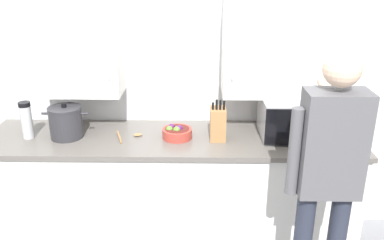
{
  "coord_description": "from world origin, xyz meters",
  "views": [
    {
      "loc": [
        0.19,
        -2.02,
        2.13
      ],
      "look_at": [
        0.15,
        0.71,
        1.08
      ],
      "focal_mm": 38.76,
      "sensor_mm": 36.0,
      "label": 1
    }
  ],
  "objects_px": {
    "stock_pot": "(66,122)",
    "person_figure": "(328,171)",
    "microwave_oven": "(297,117)",
    "fruit_bowl": "(177,132)",
    "wooden_spoon": "(129,136)",
    "thermos_flask": "(26,120)",
    "knife_block": "(218,124)"
  },
  "relations": [
    {
      "from": "stock_pot",
      "to": "person_figure",
      "type": "relative_size",
      "value": 0.19
    },
    {
      "from": "microwave_oven",
      "to": "person_figure",
      "type": "bearing_deg",
      "value": -89.47
    },
    {
      "from": "fruit_bowl",
      "to": "wooden_spoon",
      "type": "xyz_separation_m",
      "value": [
        -0.35,
        0.01,
        -0.03
      ]
    },
    {
      "from": "microwave_oven",
      "to": "thermos_flask",
      "type": "relative_size",
      "value": 2.12
    },
    {
      "from": "stock_pot",
      "to": "person_figure",
      "type": "xyz_separation_m",
      "value": [
        1.68,
        -0.69,
        -0.01
      ]
    },
    {
      "from": "wooden_spoon",
      "to": "microwave_oven",
      "type": "bearing_deg",
      "value": 2.3
    },
    {
      "from": "knife_block",
      "to": "person_figure",
      "type": "distance_m",
      "value": 0.89
    },
    {
      "from": "person_figure",
      "to": "thermos_flask",
      "type": "bearing_deg",
      "value": 161.02
    },
    {
      "from": "microwave_oven",
      "to": "thermos_flask",
      "type": "height_order",
      "value": "microwave_oven"
    },
    {
      "from": "fruit_bowl",
      "to": "stock_pot",
      "type": "bearing_deg",
      "value": -179.96
    },
    {
      "from": "wooden_spoon",
      "to": "knife_block",
      "type": "bearing_deg",
      "value": -2.19
    },
    {
      "from": "knife_block",
      "to": "wooden_spoon",
      "type": "height_order",
      "value": "knife_block"
    },
    {
      "from": "fruit_bowl",
      "to": "person_figure",
      "type": "distance_m",
      "value": 1.12
    },
    {
      "from": "fruit_bowl",
      "to": "knife_block",
      "type": "xyz_separation_m",
      "value": [
        0.29,
        -0.02,
        0.08
      ]
    },
    {
      "from": "microwave_oven",
      "to": "fruit_bowl",
      "type": "distance_m",
      "value": 0.88
    },
    {
      "from": "fruit_bowl",
      "to": "microwave_oven",
      "type": "bearing_deg",
      "value": 3.85
    },
    {
      "from": "fruit_bowl",
      "to": "stock_pot",
      "type": "height_order",
      "value": "stock_pot"
    },
    {
      "from": "microwave_oven",
      "to": "stock_pot",
      "type": "bearing_deg",
      "value": -177.97
    },
    {
      "from": "fruit_bowl",
      "to": "wooden_spoon",
      "type": "height_order",
      "value": "fruit_bowl"
    },
    {
      "from": "microwave_oven",
      "to": "wooden_spoon",
      "type": "xyz_separation_m",
      "value": [
        -1.22,
        -0.05,
        -0.13
      ]
    },
    {
      "from": "microwave_oven",
      "to": "fruit_bowl",
      "type": "bearing_deg",
      "value": -176.15
    },
    {
      "from": "person_figure",
      "to": "fruit_bowl",
      "type": "bearing_deg",
      "value": 141.94
    },
    {
      "from": "stock_pot",
      "to": "thermos_flask",
      "type": "distance_m",
      "value": 0.28
    },
    {
      "from": "microwave_oven",
      "to": "person_figure",
      "type": "distance_m",
      "value": 0.75
    },
    {
      "from": "stock_pot",
      "to": "wooden_spoon",
      "type": "height_order",
      "value": "stock_pot"
    },
    {
      "from": "stock_pot",
      "to": "microwave_oven",
      "type": "bearing_deg",
      "value": 2.03
    },
    {
      "from": "knife_block",
      "to": "thermos_flask",
      "type": "xyz_separation_m",
      "value": [
        -1.37,
        -0.0,
        0.02
      ]
    },
    {
      "from": "fruit_bowl",
      "to": "person_figure",
      "type": "height_order",
      "value": "person_figure"
    },
    {
      "from": "stock_pot",
      "to": "thermos_flask",
      "type": "xyz_separation_m",
      "value": [
        -0.28,
        -0.02,
        0.02
      ]
    },
    {
      "from": "fruit_bowl",
      "to": "person_figure",
      "type": "relative_size",
      "value": 0.13
    },
    {
      "from": "knife_block",
      "to": "stock_pot",
      "type": "bearing_deg",
      "value": 179.24
    },
    {
      "from": "knife_block",
      "to": "person_figure",
      "type": "bearing_deg",
      "value": -48.99
    }
  ]
}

